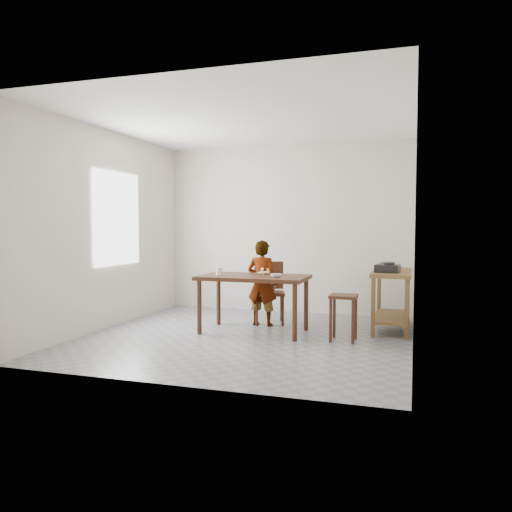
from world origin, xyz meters
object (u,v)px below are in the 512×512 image
(prep_counter, at_px, (392,300))
(dining_chair, at_px, (269,293))
(dining_table, at_px, (254,304))
(stool, at_px, (343,318))
(child, at_px, (262,283))

(prep_counter, distance_m, dining_chair, 1.69)
(dining_table, xyz_separation_m, stool, (1.19, -0.14, -0.09))
(child, distance_m, dining_chair, 0.24)
(child, bearing_deg, prep_counter, -167.66)
(dining_table, distance_m, stool, 1.20)
(stool, bearing_deg, child, 153.19)
(prep_counter, height_order, dining_chair, dining_chair)
(prep_counter, distance_m, stool, 1.00)
(dining_table, relative_size, child, 1.17)
(dining_chair, bearing_deg, dining_table, -110.88)
(prep_counter, bearing_deg, dining_chair, -177.88)
(dining_table, xyz_separation_m, child, (-0.03, 0.47, 0.23))
(dining_chair, distance_m, stool, 1.41)
(stool, bearing_deg, dining_chair, 146.07)
(prep_counter, height_order, stool, prep_counter)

